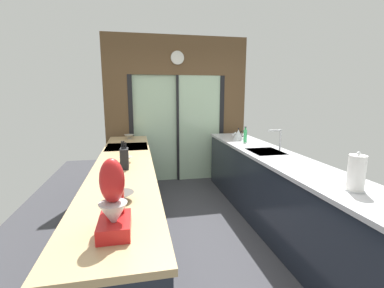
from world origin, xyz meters
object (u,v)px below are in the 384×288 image
at_px(paper_towel_roll, 356,173).
at_px(mixing_bowl_near, 120,196).
at_px(oven_range, 128,178).
at_px(kettle, 238,134).
at_px(mixing_bowl_mid, 126,159).
at_px(stand_mixer, 114,205).
at_px(soap_bottle, 245,136).
at_px(knife_block, 124,158).
at_px(mixing_bowl_far, 129,137).

bearing_deg(paper_towel_roll, mixing_bowl_near, 174.79).
xyz_separation_m(oven_range, paper_towel_roll, (1.80, -2.19, 0.61)).
bearing_deg(kettle, mixing_bowl_mid, -145.81).
xyz_separation_m(mixing_bowl_mid, stand_mixer, (0.00, -1.55, 0.13)).
height_order(oven_range, soap_bottle, soap_bottle).
bearing_deg(knife_block, mixing_bowl_near, -90.00).
relative_size(oven_range, soap_bottle, 3.78).
bearing_deg(knife_block, paper_towel_roll, -29.63).
relative_size(mixing_bowl_far, soap_bottle, 0.70).
distance_m(mixing_bowl_mid, paper_towel_roll, 2.19).
bearing_deg(paper_towel_roll, mixing_bowl_far, 121.89).
bearing_deg(soap_bottle, kettle, 89.64).
bearing_deg(mixing_bowl_far, paper_towel_roll, -58.11).
xyz_separation_m(mixing_bowl_near, paper_towel_roll, (1.78, -0.16, 0.11)).
xyz_separation_m(mixing_bowl_mid, paper_towel_roll, (1.78, -1.27, 0.11)).
relative_size(mixing_bowl_near, paper_towel_roll, 0.64).
relative_size(mixing_bowl_near, soap_bottle, 0.82).
bearing_deg(mixing_bowl_near, paper_towel_roll, -5.21).
xyz_separation_m(mixing_bowl_near, soap_bottle, (1.78, 2.02, 0.07)).
xyz_separation_m(oven_range, soap_bottle, (1.80, -0.00, 0.57)).
bearing_deg(stand_mixer, paper_towel_roll, 9.16).
bearing_deg(mixing_bowl_far, mixing_bowl_mid, -90.00).
height_order(stand_mixer, paper_towel_roll, stand_mixer).
distance_m(mixing_bowl_far, paper_towel_roll, 3.37).
relative_size(knife_block, soap_bottle, 1.16).
height_order(stand_mixer, soap_bottle, stand_mixer).
relative_size(kettle, soap_bottle, 1.01).
bearing_deg(stand_mixer, knife_block, 90.00).
relative_size(stand_mixer, paper_towel_roll, 1.34).
xyz_separation_m(mixing_bowl_near, mixing_bowl_far, (0.00, 2.70, 0.01)).
bearing_deg(mixing_bowl_near, knife_block, 90.00).
xyz_separation_m(mixing_bowl_near, stand_mixer, (0.00, -0.45, 0.13)).
xyz_separation_m(mixing_bowl_far, paper_towel_roll, (1.78, -2.86, 0.10)).
bearing_deg(mixing_bowl_mid, kettle, 34.19).
relative_size(mixing_bowl_near, mixing_bowl_mid, 1.41).
relative_size(mixing_bowl_mid, stand_mixer, 0.34).
bearing_deg(kettle, soap_bottle, -90.36).
bearing_deg(knife_block, kettle, 39.41).
bearing_deg(soap_bottle, mixing_bowl_near, -131.36).
bearing_deg(knife_block, oven_range, 90.90).
bearing_deg(stand_mixer, soap_bottle, 54.23).
distance_m(mixing_bowl_mid, soap_bottle, 2.00).
relative_size(knife_block, paper_towel_roll, 0.90).
height_order(mixing_bowl_mid, kettle, kettle).
relative_size(oven_range, knife_block, 3.25).
distance_m(knife_block, kettle, 2.31).
distance_m(mixing_bowl_far, knife_block, 1.85).
bearing_deg(kettle, stand_mixer, -122.81).
bearing_deg(mixing_bowl_far, soap_bottle, -20.82).
distance_m(mixing_bowl_far, stand_mixer, 3.15).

